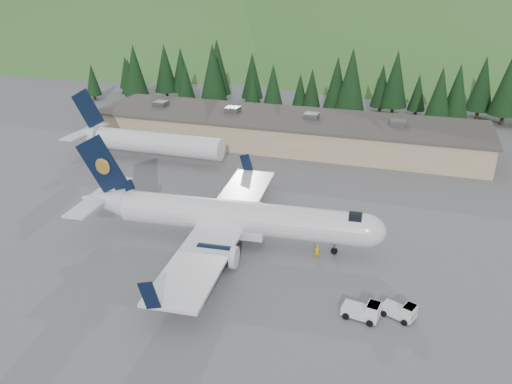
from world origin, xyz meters
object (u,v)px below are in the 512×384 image
at_px(baggage_tug_a, 364,311).
at_px(baggage_tug_b, 401,311).
at_px(terminal_building, 284,130).
at_px(airliner, 231,217).
at_px(ramp_worker, 317,252).
at_px(second_airliner, 143,141).

height_order(baggage_tug_a, baggage_tug_b, baggage_tug_a).
bearing_deg(baggage_tug_a, terminal_building, 122.07).
bearing_deg(baggage_tug_b, baggage_tug_a, -138.88).
bearing_deg(baggage_tug_b, terminal_building, 138.96).
xyz_separation_m(airliner, baggage_tug_b, (19.56, -8.40, -2.48)).
relative_size(baggage_tug_b, terminal_building, 0.05).
relative_size(baggage_tug_a, terminal_building, 0.05).
xyz_separation_m(airliner, baggage_tug_a, (16.37, -9.50, -2.41)).
bearing_deg(baggage_tug_b, ramp_worker, 161.98).
height_order(baggage_tug_b, terminal_building, terminal_building).
height_order(second_airliner, terminal_building, second_airliner).
distance_m(baggage_tug_b, ramp_worker, 12.22).
bearing_deg(second_airliner, airliner, -42.78).
distance_m(airliner, ramp_worker, 10.50).
height_order(baggage_tug_a, ramp_worker, baggage_tug_a).
bearing_deg(baggage_tug_a, baggage_tug_b, 27.94).
bearing_deg(terminal_building, baggage_tug_b, -63.17).
relative_size(second_airliner, ramp_worker, 16.70).
bearing_deg(baggage_tug_b, second_airliner, 167.05).
distance_m(second_airliner, baggage_tug_a, 51.22).
distance_m(airliner, baggage_tug_b, 21.43).
distance_m(airliner, baggage_tug_a, 19.08).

